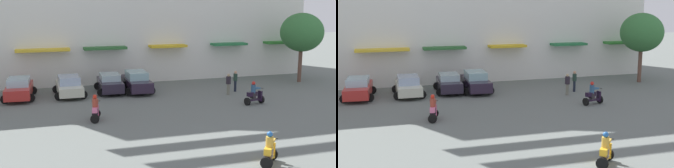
# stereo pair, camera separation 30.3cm
# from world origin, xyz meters

# --- Properties ---
(ground_plane) EXTENTS (128.00, 128.00, 0.00)m
(ground_plane) POSITION_xyz_m (0.00, 13.00, 0.00)
(ground_plane) COLOR slate
(plaza_tree_1) EXTENTS (3.56, 3.78, 5.94)m
(plaza_tree_1) POSITION_xyz_m (16.03, 26.16, 4.28)
(plaza_tree_1) COLOR brown
(plaza_tree_1) RESTS_ON ground
(parked_car_0) EXTENTS (2.47, 4.40, 1.52)m
(parked_car_0) POSITION_xyz_m (-7.02, 26.53, 0.76)
(parked_car_0) COLOR #B32926
(parked_car_0) RESTS_ON ground
(parked_car_1) EXTENTS (2.33, 4.09, 1.49)m
(parked_car_1) POSITION_xyz_m (-3.52, 26.40, 0.75)
(parked_car_1) COLOR beige
(parked_car_1) RESTS_ON ground
(parked_car_2) EXTENTS (2.36, 4.08, 1.44)m
(parked_car_2) POSITION_xyz_m (-0.44, 26.73, 0.74)
(parked_car_2) COLOR #272030
(parked_car_2) RESTS_ON ground
(parked_car_3) EXTENTS (2.34, 4.52, 1.59)m
(parked_car_3) POSITION_xyz_m (1.59, 26.45, 0.79)
(parked_car_3) COLOR #2B2032
(parked_car_3) RESTS_ON ground
(scooter_rider_0) EXTENTS (1.25, 1.32, 1.50)m
(scooter_rider_0) POSITION_xyz_m (3.43, 10.01, 0.62)
(scooter_rider_0) COLOR black
(scooter_rider_0) RESTS_ON ground
(scooter_rider_3) EXTENTS (0.80, 1.45, 1.59)m
(scooter_rider_3) POSITION_xyz_m (-2.65, 19.14, 0.65)
(scooter_rider_3) COLOR black
(scooter_rider_3) RESTS_ON ground
(scooter_rider_6) EXTENTS (1.51, 0.85, 1.59)m
(scooter_rider_6) POSITION_xyz_m (8.20, 19.95, 0.66)
(scooter_rider_6) COLOR black
(scooter_rider_6) RESTS_ON ground
(pedestrian_2) EXTENTS (0.44, 0.44, 1.62)m
(pedestrian_2) POSITION_xyz_m (8.88, 24.17, 0.94)
(pedestrian_2) COLOR black
(pedestrian_2) RESTS_ON ground
(pedestrian_4) EXTENTS (0.49, 0.49, 1.60)m
(pedestrian_4) POSITION_xyz_m (7.85, 23.24, 0.91)
(pedestrian_4) COLOR #6B695A
(pedestrian_4) RESTS_ON ground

